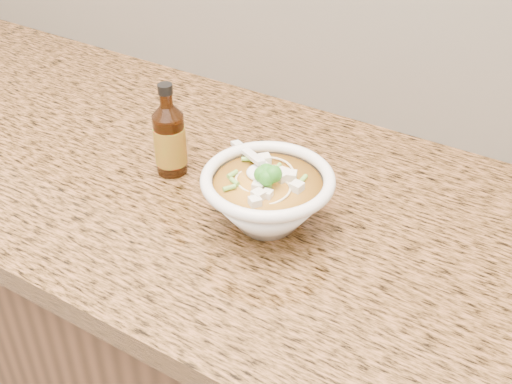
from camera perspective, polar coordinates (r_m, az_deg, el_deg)
The scene contains 4 objects.
cabinet at distance 1.40m, azimuth -3.38°, elevation -14.61°, with size 4.00×0.65×0.86m, color black.
counter_slab at distance 1.09m, azimuth -4.20°, elevation 0.62°, with size 4.00×0.68×0.04m, color brown.
soup_bowl at distance 0.95m, azimuth 1.01°, elevation -0.59°, with size 0.21×0.20×0.11m.
hot_sauce_bottle at distance 1.07m, azimuth -7.67°, elevation 4.61°, with size 0.06×0.06×0.16m.
Camera 1 is at (0.54, 0.96, 1.51)m, focal length 45.00 mm.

